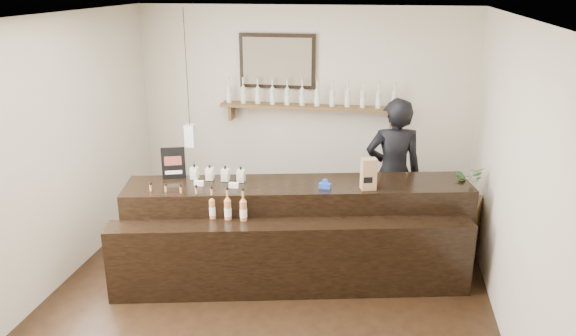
% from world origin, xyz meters
% --- Properties ---
extents(ground, '(5.00, 5.00, 0.00)m').
position_xyz_m(ground, '(0.00, 0.00, 0.00)').
color(ground, black).
rests_on(ground, ground).
extents(room_shell, '(5.00, 5.00, 5.00)m').
position_xyz_m(room_shell, '(0.00, 0.00, 1.70)').
color(room_shell, beige).
rests_on(room_shell, ground).
extents(back_wall_decor, '(2.66, 0.96, 1.69)m').
position_xyz_m(back_wall_decor, '(-0.15, 2.37, 1.76)').
color(back_wall_decor, brown).
rests_on(back_wall_decor, ground).
extents(counter, '(3.75, 1.75, 1.21)m').
position_xyz_m(counter, '(0.21, 0.56, 0.49)').
color(counter, black).
rests_on(counter, ground).
extents(promo_sign, '(0.25, 0.10, 0.36)m').
position_xyz_m(promo_sign, '(-1.16, 0.62, 1.21)').
color(promo_sign, black).
rests_on(promo_sign, counter).
extents(paper_bag, '(0.18, 0.15, 0.33)m').
position_xyz_m(paper_bag, '(0.95, 0.66, 1.20)').
color(paper_bag, olive).
rests_on(paper_bag, counter).
extents(tape_dispenser, '(0.13, 0.06, 0.10)m').
position_xyz_m(tape_dispenser, '(0.51, 0.60, 1.07)').
color(tape_dispenser, blue).
rests_on(tape_dispenser, counter).
extents(side_cabinet, '(0.52, 0.61, 0.76)m').
position_xyz_m(side_cabinet, '(2.00, 1.21, 0.38)').
color(side_cabinet, brown).
rests_on(side_cabinet, ground).
extents(potted_plant, '(0.48, 0.46, 0.41)m').
position_xyz_m(potted_plant, '(2.00, 1.21, 0.97)').
color(potted_plant, '#2C6E2D').
rests_on(potted_plant, side_cabinet).
extents(shopkeeper, '(0.83, 0.62, 2.07)m').
position_xyz_m(shopkeeper, '(1.22, 1.55, 1.04)').
color(shopkeeper, black).
rests_on(shopkeeper, ground).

